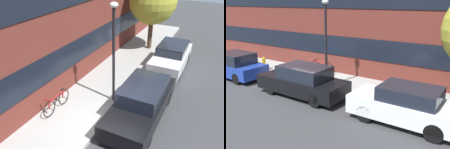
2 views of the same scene
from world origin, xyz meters
TOP-DOWN VIEW (x-y plane):
  - ground_plane at (0.00, 0.00)m, footprint 56.00×56.00m
  - sidewalk_strip at (0.00, 1.29)m, footprint 28.00×2.58m
  - rowhouse_facade at (0.00, 3.02)m, footprint 28.00×1.02m
  - parked_car_black at (1.53, -1.05)m, footprint 4.27×1.65m
  - parked_car_white at (6.33, -1.05)m, footprint 3.89×1.61m
  - bicycle at (0.21, 2.05)m, footprint 1.57×0.44m
  - street_tree at (8.28, 0.86)m, footprint 2.93×2.93m
  - lamp_post at (1.84, 0.32)m, footprint 0.32×0.32m

SIDE VIEW (x-z plane):
  - ground_plane at x=0.00m, z-range 0.00..0.00m
  - sidewalk_strip at x=0.00m, z-range 0.00..0.15m
  - bicycle at x=0.21m, z-range 0.15..0.91m
  - parked_car_white at x=6.33m, z-range 0.00..1.39m
  - parked_car_black at x=1.53m, z-range -0.02..1.41m
  - lamp_post at x=1.84m, z-range 0.67..4.77m
  - street_tree at x=8.28m, z-range 0.95..5.51m
  - rowhouse_facade at x=0.00m, z-range 0.01..7.92m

